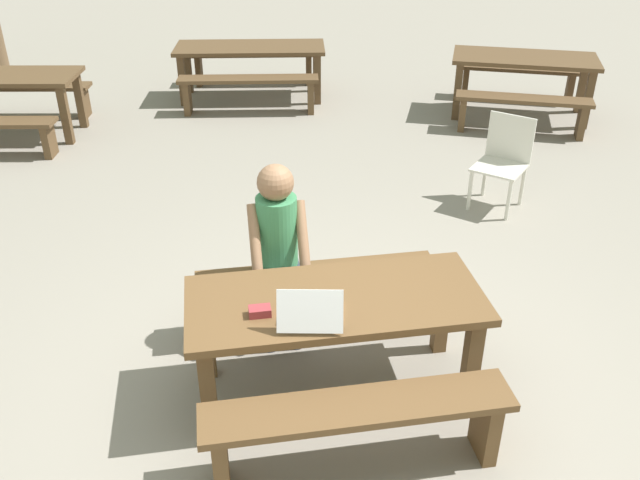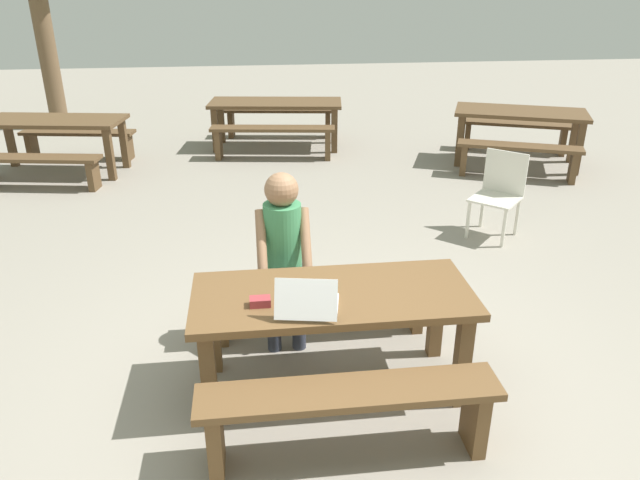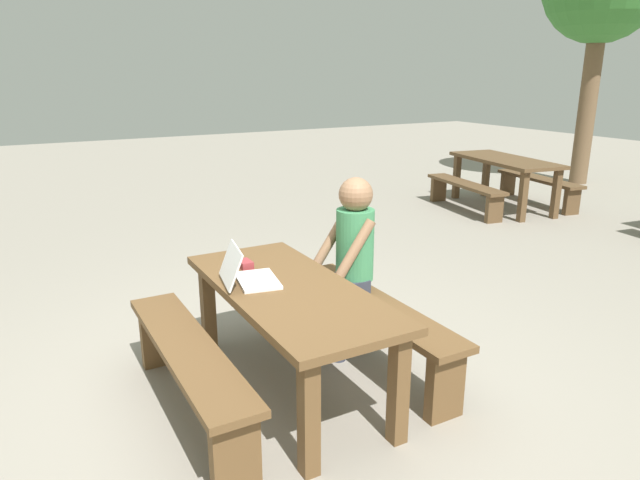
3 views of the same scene
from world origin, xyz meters
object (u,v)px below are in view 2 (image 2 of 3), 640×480
at_px(picnic_table_front, 333,308).
at_px(plastic_chair, 499,193).
at_px(laptop, 307,302).
at_px(small_pouch, 260,302).
at_px(picnic_table_rear, 55,128).
at_px(picnic_table_distant, 276,108).
at_px(person_seated, 283,246).
at_px(picnic_table_mid, 520,119).

bearing_deg(picnic_table_front, plastic_chair, 48.49).
bearing_deg(laptop, small_pouch, -9.19).
relative_size(picnic_table_rear, picnic_table_distant, 0.92).
xyz_separation_m(picnic_table_rear, picnic_table_distant, (3.00, 0.94, -0.01)).
relative_size(plastic_chair, picnic_table_distant, 0.42).
distance_m(small_pouch, picnic_table_distant, 6.11).
height_order(person_seated, picnic_table_rear, person_seated).
relative_size(person_seated, picnic_table_distant, 0.62).
height_order(person_seated, plastic_chair, person_seated).
xyz_separation_m(picnic_table_front, small_pouch, (-0.45, -0.10, 0.14)).
relative_size(person_seated, plastic_chair, 1.49).
height_order(plastic_chair, picnic_table_mid, plastic_chair).
distance_m(laptop, picnic_table_distant, 6.20).
bearing_deg(small_pouch, picnic_table_rear, 116.65).
bearing_deg(picnic_table_distant, picnic_table_front, -82.04).
bearing_deg(plastic_chair, small_pouch, -93.09).
distance_m(laptop, plastic_chair, 3.38).
height_order(picnic_table_front, laptop, laptop).
relative_size(picnic_table_mid, picnic_table_rear, 1.02).
bearing_deg(person_seated, laptop, -83.80).
distance_m(picnic_table_mid, picnic_table_distant, 3.58).
bearing_deg(small_pouch, picnic_table_distant, 86.11).
bearing_deg(picnic_table_front, laptop, -131.88).
height_order(picnic_table_front, picnic_table_distant, picnic_table_distant).
bearing_deg(picnic_table_front, picnic_table_mid, 54.88).
xyz_separation_m(picnic_table_front, person_seated, (-0.27, 0.61, 0.17)).
height_order(picnic_table_front, plastic_chair, plastic_chair).
xyz_separation_m(small_pouch, plastic_chair, (2.50, 2.42, -0.28)).
relative_size(small_pouch, plastic_chair, 0.14).
xyz_separation_m(plastic_chair, picnic_table_mid, (1.25, 2.38, 0.19)).
xyz_separation_m(picnic_table_front, plastic_chair, (2.05, 2.32, -0.14)).
bearing_deg(picnic_table_mid, laptop, -103.67).
distance_m(laptop, person_seated, 0.82).
bearing_deg(small_pouch, laptop, -19.55).
bearing_deg(picnic_table_rear, person_seated, -48.73).
height_order(plastic_chair, picnic_table_rear, plastic_chair).
xyz_separation_m(small_pouch, picnic_table_distant, (0.41, 6.10, -0.12)).
xyz_separation_m(person_seated, picnic_table_distant, (0.23, 5.38, -0.15)).
xyz_separation_m(small_pouch, picnic_table_rear, (-2.59, 5.15, -0.11)).
distance_m(plastic_chair, picnic_table_rear, 5.78).
relative_size(plastic_chair, picnic_table_rear, 0.45).
relative_size(picnic_table_front, picnic_table_rear, 0.92).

